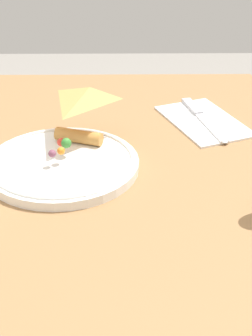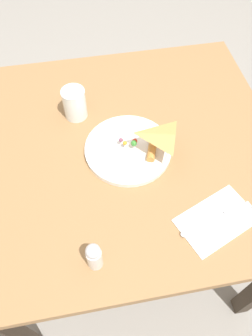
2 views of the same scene
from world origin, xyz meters
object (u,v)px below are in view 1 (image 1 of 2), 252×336
object	(u,v)px
plate_pizza	(63,161)
napkin_folded	(204,121)
butter_knife	(202,117)
dining_table	(55,223)

from	to	relation	value
plate_pizza	napkin_folded	xyz separation A→B (m)	(-0.18, 0.27, -0.01)
butter_knife	napkin_folded	bearing A→B (deg)	-0.00
plate_pizza	butter_knife	bearing A→B (deg)	126.40
napkin_folded	butter_knife	size ratio (longest dim) A/B	1.11
dining_table	napkin_folded	bearing A→B (deg)	124.46
dining_table	napkin_folded	world-z (taller)	napkin_folded
plate_pizza	napkin_folded	size ratio (longest dim) A/B	1.11
plate_pizza	dining_table	bearing A→B (deg)	-56.86
dining_table	plate_pizza	distance (m)	0.12
dining_table	napkin_folded	xyz separation A→B (m)	(-0.20, 0.29, 0.11)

